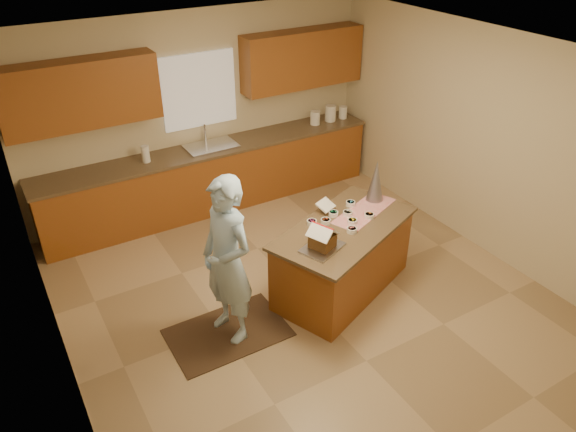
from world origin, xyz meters
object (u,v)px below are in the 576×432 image
object	(u,v)px
island_base	(343,259)
gingerbread_house	(322,239)
tinsel_tree	(376,181)
boy	(227,261)

from	to	relation	value
island_base	gingerbread_house	distance (m)	0.75
tinsel_tree	gingerbread_house	world-z (taller)	tinsel_tree
island_base	boy	world-z (taller)	boy
island_base	tinsel_tree	world-z (taller)	tinsel_tree
island_base	tinsel_tree	distance (m)	0.99
boy	gingerbread_house	bearing A→B (deg)	64.36
island_base	boy	bearing A→B (deg)	158.81
tinsel_tree	island_base	bearing A→B (deg)	-154.52
boy	tinsel_tree	bearing A→B (deg)	85.94
island_base	boy	xyz separation A→B (m)	(-1.40, -0.02, 0.50)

